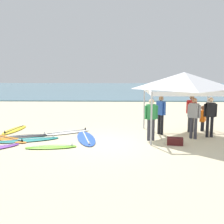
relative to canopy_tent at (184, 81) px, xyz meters
The scene contains 17 objects.
ground_plane 4.10m from the canopy_tent, 158.00° to the right, with size 80.00×80.00×0.00m, color beige.
sea 31.56m from the canopy_tent, 95.63° to the left, with size 80.00×36.00×0.10m, color #568499.
canopy_tent is the anchor object (origin of this frame).
surfboard_orange 7.74m from the canopy_tent, behind, with size 2.25×1.77×0.19m.
surfboard_lime 6.08m from the canopy_tent, 159.02° to the right, with size 1.93×0.79×0.19m.
surfboard_yellow 8.11m from the canopy_tent, behind, with size 0.83×2.10×0.19m.
surfboard_blue 4.78m from the canopy_tent, behind, with size 1.28×2.67×0.19m.
surfboard_white 5.64m from the canopy_tent, behind, with size 2.20×1.64×0.19m.
surfboard_teal 6.89m from the canopy_tent, behind, with size 2.50×1.45×0.19m.
surfboard_black 7.22m from the canopy_tent, behind, with size 2.23×1.32×0.19m.
person_grey 1.51m from the canopy_tent, 51.79° to the right, with size 0.48×0.38×1.71m.
person_red 1.72m from the canopy_tent, 55.17° to the left, with size 0.51×0.34×1.71m.
person_black 1.79m from the canopy_tent, ahead, with size 0.55×0.24×1.71m.
person_blue 1.69m from the canopy_tent, 160.18° to the left, with size 0.40×0.45×1.71m.
person_green 2.17m from the canopy_tent, 150.89° to the right, with size 0.54×0.27×1.71m.
person_orange 2.37m from the canopy_tent, 42.41° to the left, with size 0.36×0.50×1.20m.
gear_bag_near_tent 2.75m from the canopy_tent, 112.33° to the right, with size 0.60×0.32×0.28m, color #4C1919.
Camera 1 is at (0.35, -10.52, 2.81)m, focal length 44.22 mm.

